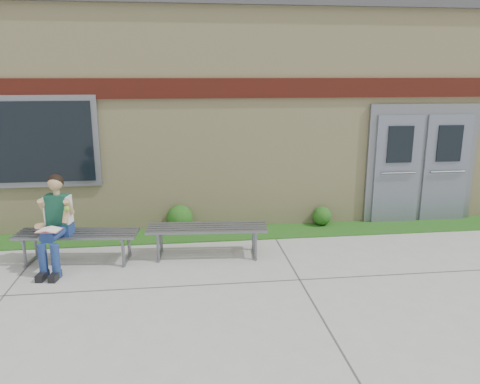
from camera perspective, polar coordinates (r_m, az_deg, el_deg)
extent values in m
plane|color=#9E9E99|center=(6.20, -0.76, -13.07)|extent=(80.00, 80.00, 0.00)
cube|color=#284E14|center=(8.59, -2.69, -5.10)|extent=(16.00, 0.80, 0.02)
cube|color=beige|center=(11.53, -4.16, 9.94)|extent=(16.00, 6.00, 4.00)
cube|color=#3F3F42|center=(11.57, -4.35, 20.37)|extent=(16.20, 6.20, 0.20)
cube|color=maroon|center=(8.48, -3.10, 12.52)|extent=(16.00, 0.06, 0.35)
cube|color=slate|center=(8.85, -22.87, 5.66)|extent=(1.90, 0.08, 1.60)
cube|color=black|center=(8.81, -22.94, 5.62)|extent=(1.70, 0.04, 1.40)
cube|color=slate|center=(9.76, 21.18, 3.23)|extent=(2.20, 0.08, 2.30)
cube|color=slate|center=(9.51, 18.61, 2.57)|extent=(0.92, 0.06, 2.10)
cube|color=slate|center=(9.99, 23.80, 2.62)|extent=(0.92, 0.06, 2.10)
cube|color=slate|center=(7.64, -19.25, -4.81)|extent=(1.89, 0.70, 0.04)
cube|color=slate|center=(7.91, -24.36, -6.58)|extent=(0.10, 0.51, 0.42)
cube|color=slate|center=(7.59, -13.61, -6.51)|extent=(0.10, 0.51, 0.42)
cube|color=slate|center=(7.46, -4.04, -4.36)|extent=(1.93, 0.66, 0.04)
cube|color=slate|center=(7.55, -9.79, -6.39)|extent=(0.08, 0.53, 0.43)
cube|color=slate|center=(7.62, 1.73, -5.99)|extent=(0.08, 0.53, 0.43)
cube|color=navy|center=(7.61, -21.02, -4.24)|extent=(0.38, 0.30, 0.16)
cube|color=#113E31|center=(7.50, -21.29, -2.01)|extent=(0.35, 0.25, 0.47)
sphere|color=tan|center=(7.40, -21.60, 1.00)|extent=(0.25, 0.25, 0.21)
sphere|color=black|center=(7.41, -21.56, 1.19)|extent=(0.26, 0.26, 0.22)
cylinder|color=navy|center=(7.41, -22.48, -4.70)|extent=(0.22, 0.45, 0.15)
cylinder|color=navy|center=(7.34, -21.17, -4.76)|extent=(0.22, 0.45, 0.15)
cylinder|color=navy|center=(7.30, -22.88, -7.74)|extent=(0.12, 0.12, 0.51)
cylinder|color=navy|center=(7.23, -21.55, -7.83)|extent=(0.12, 0.12, 0.51)
cube|color=black|center=(7.32, -22.96, -9.42)|extent=(0.14, 0.28, 0.10)
cube|color=black|center=(7.24, -21.63, -9.53)|extent=(0.14, 0.28, 0.10)
cylinder|color=tan|center=(7.51, -22.87, -1.65)|extent=(0.13, 0.24, 0.27)
cylinder|color=tan|center=(7.36, -20.14, -1.72)|extent=(0.13, 0.24, 0.27)
cube|color=white|center=(7.24, -22.29, -4.27)|extent=(0.35, 0.27, 0.02)
cube|color=#C14863|center=(7.24, -22.28, -4.36)|extent=(0.35, 0.28, 0.01)
sphere|color=#6BAD2E|center=(7.22, -20.34, -1.95)|extent=(0.09, 0.09, 0.09)
sphere|color=#284E14|center=(8.72, -7.36, -3.15)|extent=(0.48, 0.48, 0.48)
sphere|color=#284E14|center=(9.13, 9.97, -2.87)|extent=(0.36, 0.36, 0.36)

